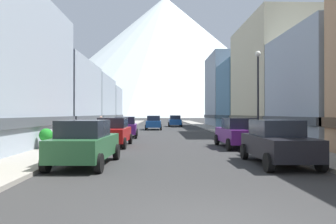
# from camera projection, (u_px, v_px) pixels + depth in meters

# --- Properties ---
(sidewalk_left) EXTENTS (2.50, 100.00, 0.15)m
(sidewalk_left) POSITION_uv_depth(u_px,v_px,m) (116.00, 129.00, 40.57)
(sidewalk_left) COLOR gray
(sidewalk_left) RESTS_ON ground
(sidewalk_right) EXTENTS (2.50, 100.00, 0.15)m
(sidewalk_right) POSITION_uv_depth(u_px,v_px,m) (216.00, 129.00, 40.92)
(sidewalk_right) COLOR gray
(sidewalk_right) RESTS_ON ground
(storefront_left_2) EXTENTS (8.71, 11.92, 7.14)m
(storefront_left_2) POSITION_uv_depth(u_px,v_px,m) (47.00, 99.00, 31.39)
(storefront_left_2) COLOR #99A5B2
(storefront_left_2) RESTS_ON ground
(storefront_left_3) EXTENTS (7.31, 11.84, 6.98)m
(storefront_left_3) POSITION_uv_depth(u_px,v_px,m) (84.00, 104.00, 43.60)
(storefront_left_3) COLOR #99A5B2
(storefront_left_3) RESTS_ON ground
(storefront_left_4) EXTENTS (7.67, 8.62, 6.44)m
(storefront_left_4) POSITION_uv_depth(u_px,v_px,m) (97.00, 107.00, 54.31)
(storefront_left_4) COLOR #99A5B2
(storefront_left_4) RESTS_ON ground
(storefront_right_1) EXTENTS (6.34, 8.79, 7.51)m
(storefront_right_1) POSITION_uv_depth(u_px,v_px,m) (331.00, 90.00, 21.65)
(storefront_right_1) COLOR #99A5B2
(storefront_right_1) RESTS_ON ground
(storefront_right_2) EXTENTS (8.22, 12.18, 11.04)m
(storefront_right_2) POSITION_uv_depth(u_px,v_px,m) (284.00, 80.00, 32.31)
(storefront_right_2) COLOR beige
(storefront_right_2) RESTS_ON ground
(storefront_right_3) EXTENTS (8.60, 9.42, 8.84)m
(storefront_right_3) POSITION_uv_depth(u_px,v_px,m) (253.00, 97.00, 43.66)
(storefront_right_3) COLOR slate
(storefront_right_3) RESTS_ON ground
(storefront_right_4) EXTENTS (6.88, 11.23, 11.75)m
(storefront_right_4) POSITION_uv_depth(u_px,v_px,m) (229.00, 92.00, 54.29)
(storefront_right_4) COLOR #99A5B2
(storefront_right_4) RESTS_ON ground
(car_left_0) EXTENTS (2.25, 4.49, 1.78)m
(car_left_0) POSITION_uv_depth(u_px,v_px,m) (85.00, 143.00, 12.72)
(car_left_0) COLOR #265933
(car_left_0) RESTS_ON ground
(car_left_1) EXTENTS (2.15, 4.44, 1.78)m
(car_left_1) POSITION_uv_depth(u_px,v_px,m) (113.00, 132.00, 20.32)
(car_left_1) COLOR #9E1111
(car_left_1) RESTS_ON ground
(car_left_2) EXTENTS (2.25, 4.48, 1.78)m
(car_left_2) POSITION_uv_depth(u_px,v_px,m) (125.00, 127.00, 27.91)
(car_left_2) COLOR #591E72
(car_left_2) RESTS_ON ground
(car_right_0) EXTENTS (2.09, 4.41, 1.78)m
(car_right_0) POSITION_uv_depth(u_px,v_px,m) (277.00, 142.00, 13.00)
(car_right_0) COLOR black
(car_right_0) RESTS_ON ground
(car_right_1) EXTENTS (2.15, 4.44, 1.78)m
(car_right_1) POSITION_uv_depth(u_px,v_px,m) (238.00, 133.00, 19.48)
(car_right_1) COLOR #591E72
(car_right_1) RESTS_ON ground
(car_driving_0) EXTENTS (2.06, 4.40, 1.78)m
(car_driving_0) POSITION_uv_depth(u_px,v_px,m) (154.00, 123.00, 41.59)
(car_driving_0) COLOR #19478C
(car_driving_0) RESTS_ON ground
(car_driving_1) EXTENTS (2.06, 4.40, 1.78)m
(car_driving_1) POSITION_uv_depth(u_px,v_px,m) (175.00, 121.00, 51.28)
(car_driving_1) COLOR #19478C
(car_driving_1) RESTS_ON ground
(trash_bin_right) EXTENTS (0.59, 0.59, 0.98)m
(trash_bin_right) POSITION_uv_depth(u_px,v_px,m) (297.00, 140.00, 17.15)
(trash_bin_right) COLOR #4C5156
(trash_bin_right) RESTS_ON sidewalk_right
(potted_plant_1) EXTENTS (0.73, 0.73, 1.09)m
(potted_plant_1) POSITION_uv_depth(u_px,v_px,m) (46.00, 137.00, 17.53)
(potted_plant_1) COLOR #4C4C51
(potted_plant_1) RESTS_ON sidewalk_left
(pedestrian_2) EXTENTS (0.36, 0.36, 1.67)m
(pedestrian_2) POSITION_uv_depth(u_px,v_px,m) (101.00, 126.00, 29.96)
(pedestrian_2) COLOR navy
(pedestrian_2) RESTS_ON sidewalk_left
(streetlamp_right) EXTENTS (0.36, 0.36, 5.86)m
(streetlamp_right) POSITION_uv_depth(u_px,v_px,m) (258.00, 83.00, 20.63)
(streetlamp_right) COLOR black
(streetlamp_right) RESTS_ON sidewalk_right
(mountain_backdrop) EXTENTS (217.40, 217.40, 97.57)m
(mountain_backdrop) POSITION_uv_depth(u_px,v_px,m) (165.00, 56.00, 266.02)
(mountain_backdrop) COLOR silver
(mountain_backdrop) RESTS_ON ground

